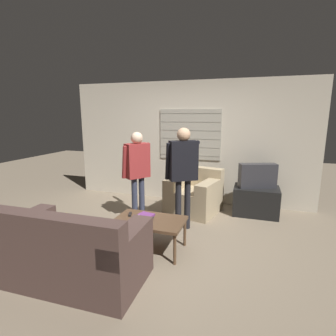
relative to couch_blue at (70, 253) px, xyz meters
name	(u,v)px	position (x,y,z in m)	size (l,w,h in m)	color
ground_plane	(154,240)	(0.55, 1.20, -0.34)	(16.00, 16.00, 0.00)	#7F705B
wall_back	(187,142)	(0.55, 3.23, 0.94)	(5.20, 0.08, 2.55)	beige
couch_blue	(70,253)	(0.00, 0.00, 0.00)	(1.63, 0.89, 0.90)	#4C3833
armchair_beige	(195,194)	(0.87, 2.58, 0.00)	(1.07, 1.05, 0.83)	tan
coffee_table	(149,222)	(0.59, 0.92, 0.06)	(0.96, 0.59, 0.45)	brown
tv_stand	(256,201)	(2.00, 2.78, -0.08)	(0.81, 0.57, 0.53)	black
tv	(257,176)	(2.00, 2.78, 0.41)	(0.70, 0.42, 0.45)	#2D2D33
person_left_standing	(137,166)	(0.00, 1.84, 0.65)	(0.54, 0.77, 1.57)	#33384C
person_right_standing	(183,166)	(0.84, 1.74, 0.72)	(0.54, 0.83, 1.66)	black
book_stack	(146,216)	(0.53, 0.93, 0.14)	(0.23, 0.19, 0.07)	#284C89
soda_can	(138,220)	(0.51, 0.72, 0.17)	(0.07, 0.07, 0.13)	#238E47
spare_remote	(130,214)	(0.26, 0.99, 0.12)	(0.08, 0.14, 0.02)	black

